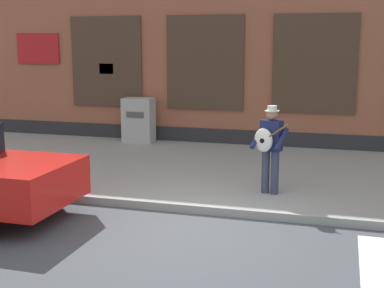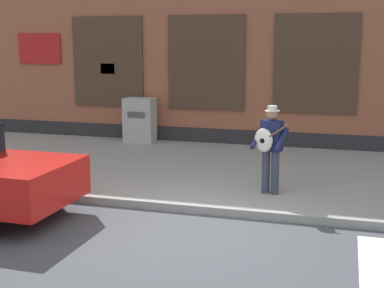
{
  "view_description": "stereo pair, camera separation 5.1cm",
  "coord_description": "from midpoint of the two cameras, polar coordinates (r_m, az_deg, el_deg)",
  "views": [
    {
      "loc": [
        2.26,
        -7.77,
        2.97
      ],
      "look_at": [
        -0.28,
        1.14,
        1.19
      ],
      "focal_mm": 50.0,
      "sensor_mm": 36.0,
      "label": 1
    },
    {
      "loc": [
        2.31,
        -7.76,
        2.97
      ],
      "look_at": [
        -0.28,
        1.14,
        1.19
      ],
      "focal_mm": 50.0,
      "sensor_mm": 36.0,
      "label": 2
    }
  ],
  "objects": [
    {
      "name": "sidewalk",
      "position": [
        12.1,
        4.87,
        -2.99
      ],
      "size": [
        28.0,
        5.85,
        0.15
      ],
      "color": "gray",
      "rests_on": "ground"
    },
    {
      "name": "busker",
      "position": [
        10.0,
        8.47,
        -0.06
      ],
      "size": [
        0.72,
        0.64,
        1.66
      ],
      "color": "#33384C",
      "rests_on": "sidewalk"
    },
    {
      "name": "building_backdrop",
      "position": [
        16.62,
        8.53,
        13.36
      ],
      "size": [
        28.0,
        4.06,
        7.45
      ],
      "color": "#99563D",
      "rests_on": "ground"
    },
    {
      "name": "ground_plane",
      "position": [
        8.62,
        -0.17,
        -9.24
      ],
      "size": [
        160.0,
        160.0,
        0.0
      ],
      "primitive_type": "plane",
      "color": "#424449"
    },
    {
      "name": "utility_box",
      "position": [
        15.24,
        -5.5,
        2.56
      ],
      "size": [
        0.85,
        0.55,
        1.25
      ],
      "color": "#ADADA8",
      "rests_on": "sidewalk"
    }
  ]
}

